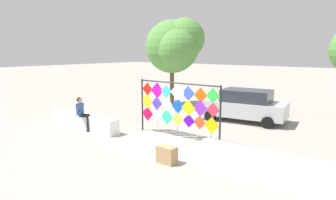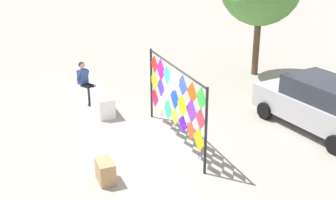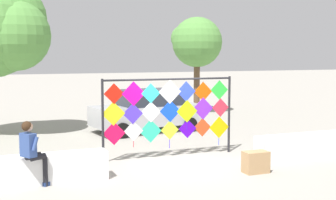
% 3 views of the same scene
% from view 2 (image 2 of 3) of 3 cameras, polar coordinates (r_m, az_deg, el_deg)
% --- Properties ---
extents(ground, '(120.00, 120.00, 0.00)m').
position_cam_2_polar(ground, '(12.43, -3.10, -6.04)').
color(ground, '#9E998E').
extents(plaza_ledge_left, '(4.28, 0.52, 0.67)m').
position_cam_2_polar(plaza_ledge_left, '(15.99, -9.88, 1.32)').
color(plaza_ledge_left, white).
rests_on(plaza_ledge_left, ground).
extents(kite_display_rack, '(3.95, 0.09, 2.30)m').
position_cam_2_polar(kite_display_rack, '(12.12, 0.87, 0.63)').
color(kite_display_rack, '#232328').
rests_on(kite_display_rack, ground).
extents(seated_vendor, '(0.73, 0.66, 1.52)m').
position_cam_2_polar(seated_vendor, '(15.37, -10.85, 2.64)').
color(seated_vendor, black).
rests_on(seated_vendor, ground).
extents(parked_car, '(4.35, 2.43, 1.61)m').
position_cam_2_polar(parked_car, '(13.93, 19.51, -0.53)').
color(parked_car, '#B7B7BC').
rests_on(parked_car, ground).
extents(cardboard_box_large, '(0.62, 0.38, 0.54)m').
position_cam_2_polar(cardboard_box_large, '(10.74, -8.22, -9.27)').
color(cardboard_box_large, tan).
rests_on(cardboard_box_large, ground).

